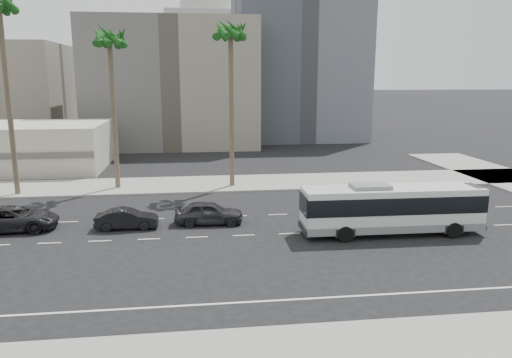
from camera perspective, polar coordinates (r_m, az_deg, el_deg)
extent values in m
plane|color=black|center=(32.71, 9.12, -6.12)|extent=(700.00, 700.00, 0.00)
cube|color=gray|center=(47.26, 3.92, -0.31)|extent=(120.00, 7.00, 0.15)
cube|color=#BAB59E|center=(60.14, -27.63, 3.32)|extent=(22.00, 12.00, 5.00)
cube|color=slate|center=(74.90, -9.67, 10.91)|extent=(24.00, 18.00, 18.00)
cube|color=#4A4E56|center=(83.62, 4.68, 13.86)|extent=(20.00, 20.00, 26.00)
cube|color=slate|center=(84.99, -27.49, 8.84)|extent=(18.00, 16.00, 15.00)
cube|color=silver|center=(280.18, -5.91, 14.23)|extent=(42.00, 42.00, 44.00)
cube|color=#53555C|center=(266.55, 4.77, 17.18)|extent=(26.00, 26.00, 70.00)
cube|color=#53555C|center=(301.06, 8.37, 15.53)|extent=(22.00, 22.00, 60.00)
cube|color=silver|center=(32.63, 15.58, -3.18)|extent=(11.59, 2.71, 2.59)
cube|color=black|center=(32.54, 15.62, -2.59)|extent=(11.65, 2.77, 1.10)
cube|color=slate|center=(32.93, 15.47, -5.11)|extent=(11.61, 2.75, 0.50)
cube|color=slate|center=(31.76, 13.23, -0.87)|extent=(2.41, 1.63, 0.30)
cube|color=#262628|center=(34.84, 24.03, -0.90)|extent=(0.62, 1.80, 0.30)
cylinder|color=black|center=(33.47, 22.16, -5.56)|extent=(1.00, 0.30, 1.00)
cylinder|color=black|center=(35.61, 20.18, -4.39)|extent=(1.00, 0.30, 1.00)
cylinder|color=black|center=(30.69, 10.48, -6.40)|extent=(1.00, 0.30, 1.00)
cylinder|color=black|center=(33.02, 9.16, -5.05)|extent=(1.00, 0.30, 1.00)
imported|color=#29292C|center=(33.99, -5.54, -3.92)|extent=(2.12, 4.80, 1.61)
imported|color=black|center=(33.93, -14.87, -4.51)|extent=(1.49, 4.15, 1.36)
imported|color=black|center=(36.19, -26.63, -4.16)|extent=(3.01, 5.97, 1.62)
cylinder|color=brown|center=(44.38, -2.89, 7.77)|extent=(0.38, 0.38, 13.73)
cylinder|color=brown|center=(45.31, -16.28, 6.97)|extent=(0.41, 0.41, 13.05)
cylinder|color=brown|center=(45.81, -26.94, 7.77)|extent=(0.40, 0.40, 15.53)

